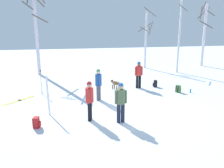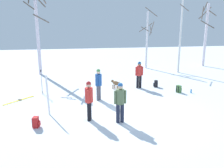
% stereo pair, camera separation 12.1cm
% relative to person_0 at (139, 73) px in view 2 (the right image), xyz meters
% --- Properties ---
extents(ground_plane, '(60.00, 60.00, 0.00)m').
position_rel_person_0_xyz_m(ground_plane, '(-1.77, -4.21, -0.98)').
color(ground_plane, white).
extents(person_0, '(0.52, 0.34, 1.72)m').
position_rel_person_0_xyz_m(person_0, '(0.00, 0.00, 0.00)').
color(person_0, black).
rests_on(person_0, ground_plane).
extents(person_1, '(0.34, 0.51, 1.72)m').
position_rel_person_0_xyz_m(person_1, '(-3.63, -4.60, 0.00)').
color(person_1, black).
rests_on(person_1, ground_plane).
extents(person_2, '(0.52, 0.34, 1.72)m').
position_rel_person_0_xyz_m(person_2, '(-2.40, -5.08, 0.00)').
color(person_2, '#1E2338').
rests_on(person_2, ground_plane).
extents(person_3, '(0.34, 0.46, 1.72)m').
position_rel_person_0_xyz_m(person_3, '(-2.88, -1.97, 0.00)').
color(person_3, '#4C4C56').
rests_on(person_3, ground_plane).
extents(dog, '(0.51, 0.80, 0.57)m').
position_rel_person_0_xyz_m(dog, '(-1.55, -0.02, -0.59)').
color(dog, brown).
rests_on(dog, ground_plane).
extents(ski_pair_planted_0, '(0.14, 0.17, 1.82)m').
position_rel_person_0_xyz_m(ski_pair_planted_0, '(-5.39, -3.60, -0.08)').
color(ski_pair_planted_0, white).
rests_on(ski_pair_planted_0, ground_plane).
extents(ski_pair_lying_0, '(1.47, 1.48, 0.05)m').
position_rel_person_0_xyz_m(ski_pair_lying_0, '(-7.13, -1.23, -0.97)').
color(ski_pair_lying_0, yellow).
rests_on(ski_pair_lying_0, ground_plane).
extents(ski_poles_0, '(0.07, 0.28, 1.43)m').
position_rel_person_0_xyz_m(ski_poles_0, '(-6.01, -0.13, -0.22)').
color(ski_poles_0, '#B2B2BC').
rests_on(ski_poles_0, ground_plane).
extents(backpack_0, '(0.33, 0.31, 0.44)m').
position_rel_person_0_xyz_m(backpack_0, '(1.16, 0.03, -0.77)').
color(backpack_0, black).
rests_on(backpack_0, ground_plane).
extents(backpack_1, '(0.33, 0.31, 0.44)m').
position_rel_person_0_xyz_m(backpack_1, '(2.05, -1.45, -0.77)').
color(backpack_1, '#4C7F3F').
rests_on(backpack_1, ground_plane).
extents(backpack_2, '(0.32, 0.29, 0.44)m').
position_rel_person_0_xyz_m(backpack_2, '(-5.80, -4.93, -0.77)').
color(backpack_2, red).
rests_on(backpack_2, ground_plane).
extents(water_bottle_0, '(0.08, 0.08, 0.24)m').
position_rel_person_0_xyz_m(water_bottle_0, '(2.73, -1.69, -0.87)').
color(water_bottle_0, '#1E72BF').
rests_on(water_bottle_0, ground_plane).
extents(birch_tree_0, '(1.86, 1.44, 6.87)m').
position_rel_person_0_xyz_m(birch_tree_0, '(-6.66, 5.54, 2.68)').
color(birch_tree_0, silver).
rests_on(birch_tree_0, ground_plane).
extents(birch_tree_1, '(1.33, 1.43, 5.42)m').
position_rel_person_0_xyz_m(birch_tree_1, '(2.78, 6.66, 1.75)').
color(birch_tree_1, white).
rests_on(birch_tree_1, ground_plane).
extents(birch_tree_2, '(0.98, 1.21, 8.00)m').
position_rel_person_0_xyz_m(birch_tree_2, '(4.78, 4.20, 3.02)').
color(birch_tree_2, silver).
rests_on(birch_tree_2, ground_plane).
extents(birch_tree_3, '(1.55, 1.58, 6.04)m').
position_rel_person_0_xyz_m(birch_tree_3, '(8.64, 6.68, 2.20)').
color(birch_tree_3, silver).
rests_on(birch_tree_3, ground_plane).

